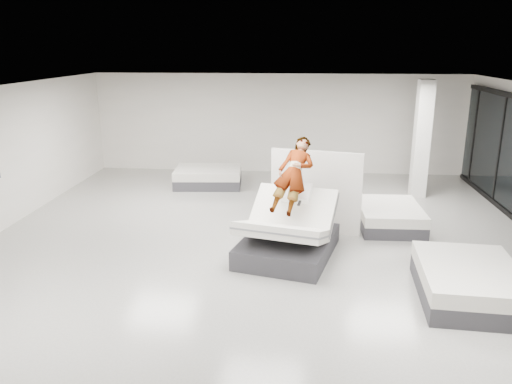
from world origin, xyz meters
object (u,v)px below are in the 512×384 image
(flat_bed_right_far, at_px, (389,216))
(flat_bed_left_far, at_px, (208,177))
(person, at_px, (293,186))
(remote, at_px, (299,203))
(hero_bed, at_px, (288,235))
(divider_panel, at_px, (316,192))
(column, at_px, (422,139))
(flat_bed_right_near, at_px, (469,283))

(flat_bed_right_far, bearing_deg, flat_bed_left_far, 146.70)
(person, distance_m, flat_bed_left_far, 5.50)
(flat_bed_right_far, bearing_deg, remote, -137.02)
(hero_bed, xyz_separation_m, divider_panel, (0.56, 1.42, 0.49))
(flat_bed_right_far, bearing_deg, hero_bed, -140.97)
(remote, height_order, column, column)
(flat_bed_right_near, distance_m, column, 6.13)
(flat_bed_right_far, bearing_deg, divider_panel, -165.66)
(remote, bearing_deg, hero_bed, 171.03)
(remote, bearing_deg, flat_bed_right_near, -12.76)
(hero_bed, height_order, remote, hero_bed)
(remote, relative_size, flat_bed_left_far, 0.07)
(remote, relative_size, column, 0.04)
(remote, bearing_deg, divider_panel, 90.96)
(flat_bed_right_far, distance_m, flat_bed_left_far, 5.76)
(flat_bed_right_near, bearing_deg, flat_bed_left_far, 130.17)
(divider_panel, height_order, flat_bed_right_far, divider_panel)
(hero_bed, distance_m, flat_bed_right_far, 2.96)
(flat_bed_right_near, bearing_deg, person, 148.01)
(flat_bed_right_far, relative_size, flat_bed_right_near, 0.85)
(hero_bed, distance_m, person, 0.97)
(flat_bed_right_near, distance_m, flat_bed_left_far, 8.58)
(flat_bed_left_far, bearing_deg, column, -5.61)
(remote, relative_size, flat_bed_right_far, 0.08)
(person, height_order, divider_panel, person)
(divider_panel, xyz_separation_m, column, (2.93, 3.02, 0.67))
(divider_panel, xyz_separation_m, flat_bed_left_far, (-3.08, 3.61, -0.66))
(remote, bearing_deg, flat_bed_left_far, 132.40)
(flat_bed_right_far, bearing_deg, column, 65.16)
(flat_bed_right_far, xyz_separation_m, flat_bed_right_near, (0.72, -3.39, 0.03))
(divider_panel, distance_m, column, 4.26)
(hero_bed, xyz_separation_m, flat_bed_right_far, (2.30, 1.86, -0.18))
(flat_bed_right_near, bearing_deg, hero_bed, 153.11)
(remote, xyz_separation_m, column, (3.29, 4.52, 0.47))
(hero_bed, distance_m, flat_bed_left_far, 5.62)
(divider_panel, height_order, flat_bed_left_far, divider_panel)
(remote, xyz_separation_m, flat_bed_left_far, (-2.72, 5.11, -0.86))
(person, bearing_deg, hero_bed, -90.00)
(flat_bed_right_near, bearing_deg, column, 85.47)
(person, relative_size, flat_bed_left_far, 0.87)
(remote, distance_m, divider_panel, 1.56)
(remote, height_order, flat_bed_right_near, remote)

